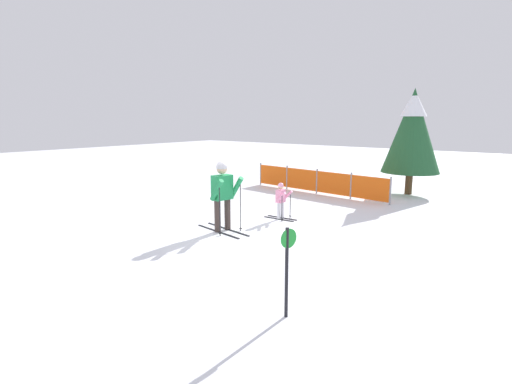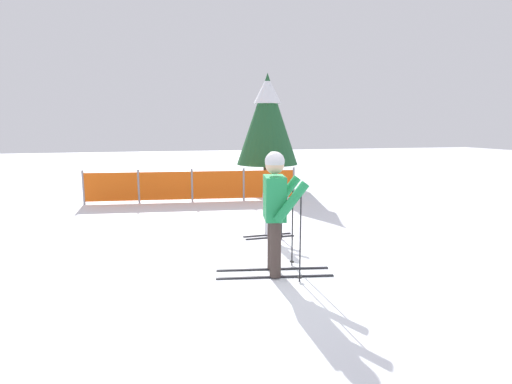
{
  "view_description": "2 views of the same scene",
  "coord_description": "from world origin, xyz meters",
  "px_view_note": "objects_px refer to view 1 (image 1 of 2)",
  "views": [
    {
      "loc": [
        6.7,
        -7.39,
        2.81
      ],
      "look_at": [
        0.13,
        1.04,
        0.83
      ],
      "focal_mm": 28.0,
      "sensor_mm": 36.0,
      "label": 1
    },
    {
      "loc": [
        -1.56,
        -5.49,
        2.1
      ],
      "look_at": [
        0.05,
        0.95,
        1.02
      ],
      "focal_mm": 28.0,
      "sensor_mm": 36.0,
      "label": 2
    }
  ],
  "objects_px": {
    "skier_adult": "(223,190)",
    "safety_fence": "(317,181)",
    "conifer_far": "(412,130)",
    "skier_child": "(281,198)",
    "trail_marker": "(287,262)"
  },
  "relations": [
    {
      "from": "skier_adult",
      "to": "trail_marker",
      "type": "bearing_deg",
      "value": -26.41
    },
    {
      "from": "skier_adult",
      "to": "skier_child",
      "type": "xyz_separation_m",
      "value": [
        0.46,
        1.91,
        -0.45
      ]
    },
    {
      "from": "conifer_far",
      "to": "trail_marker",
      "type": "xyz_separation_m",
      "value": [
        1.63,
        -10.71,
        -1.58
      ]
    },
    {
      "from": "safety_fence",
      "to": "trail_marker",
      "type": "height_order",
      "value": "trail_marker"
    },
    {
      "from": "skier_child",
      "to": "safety_fence",
      "type": "height_order",
      "value": "skier_child"
    },
    {
      "from": "safety_fence",
      "to": "conifer_far",
      "type": "relative_size",
      "value": 1.51
    },
    {
      "from": "skier_adult",
      "to": "safety_fence",
      "type": "relative_size",
      "value": 0.3
    },
    {
      "from": "conifer_far",
      "to": "trail_marker",
      "type": "bearing_deg",
      "value": -81.33
    },
    {
      "from": "trail_marker",
      "to": "skier_child",
      "type": "bearing_deg",
      "value": 125.23
    },
    {
      "from": "conifer_far",
      "to": "trail_marker",
      "type": "height_order",
      "value": "conifer_far"
    },
    {
      "from": "safety_fence",
      "to": "conifer_far",
      "type": "xyz_separation_m",
      "value": [
        2.77,
        2.05,
        1.93
      ]
    },
    {
      "from": "skier_adult",
      "to": "conifer_far",
      "type": "bearing_deg",
      "value": 84.99
    },
    {
      "from": "skier_adult",
      "to": "trail_marker",
      "type": "height_order",
      "value": "skier_adult"
    },
    {
      "from": "skier_child",
      "to": "conifer_far",
      "type": "bearing_deg",
      "value": 72.47
    },
    {
      "from": "skier_adult",
      "to": "skier_child",
      "type": "relative_size",
      "value": 1.71
    }
  ]
}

